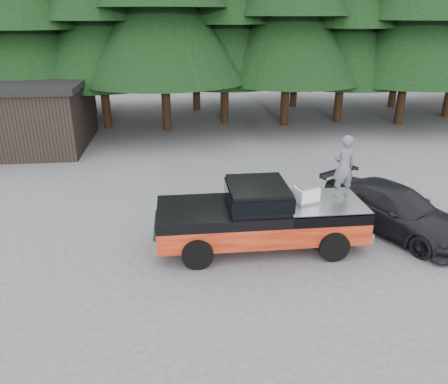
{
  "coord_description": "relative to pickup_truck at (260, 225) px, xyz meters",
  "views": [
    {
      "loc": [
        -0.47,
        -10.46,
        6.29
      ],
      "look_at": [
        0.69,
        0.0,
        1.96
      ],
      "focal_mm": 35.0,
      "sensor_mm": 36.0,
      "label": 1
    }
  ],
  "objects": [
    {
      "name": "ground",
      "position": [
        -1.79,
        -0.53,
        -0.67
      ],
      "size": [
        120.0,
        120.0,
        0.0
      ],
      "primitive_type": "plane",
      "color": "#4D4C4F",
      "rests_on": "ground"
    },
    {
      "name": "pickup_truck",
      "position": [
        0.0,
        0.0,
        0.0
      ],
      "size": [
        6.0,
        2.04,
        1.33
      ],
      "primitive_type": null,
      "color": "#DD4A23",
      "rests_on": "ground"
    },
    {
      "name": "truck_cab",
      "position": [
        -0.1,
        0.0,
        0.96
      ],
      "size": [
        1.66,
        1.9,
        0.59
      ],
      "primitive_type": "cube",
      "color": "black",
      "rests_on": "pickup_truck"
    },
    {
      "name": "air_compressor",
      "position": [
        1.29,
        0.01,
        0.87
      ],
      "size": [
        0.73,
        0.66,
        0.42
      ],
      "primitive_type": "cube",
      "rotation": [
        0.0,
        0.0,
        0.31
      ],
      "color": "silver",
      "rests_on": "pickup_truck"
    },
    {
      "name": "man_on_bed",
      "position": [
        2.41,
        0.29,
        1.58
      ],
      "size": [
        0.73,
        0.54,
        1.83
      ],
      "primitive_type": "imported",
      "rotation": [
        0.0,
        0.0,
        3.3
      ],
      "color": "#54565B",
      "rests_on": "pickup_truck"
    },
    {
      "name": "parked_car",
      "position": [
        4.27,
        0.53,
        0.03
      ],
      "size": [
        4.03,
        5.14,
        1.39
      ],
      "primitive_type": "imported",
      "rotation": [
        0.0,
        0.0,
        0.51
      ],
      "color": "black",
      "rests_on": "ground"
    },
    {
      "name": "utility_building",
      "position": [
        -10.79,
        11.47,
        1.0
      ],
      "size": [
        8.4,
        6.4,
        3.3
      ],
      "color": "black",
      "rests_on": "ground"
    }
  ]
}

